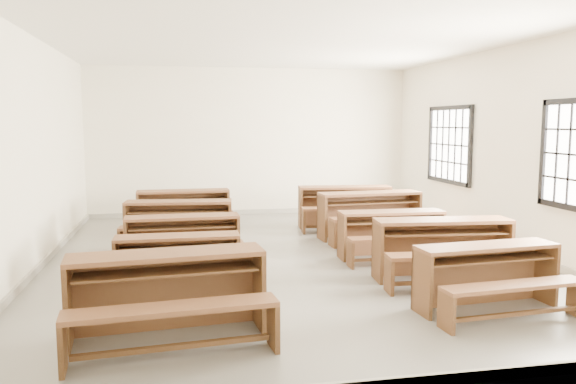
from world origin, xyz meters
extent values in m
plane|color=slate|center=(0.00, 0.00, 0.00)|extent=(8.50, 8.50, 0.00)
cube|color=silver|center=(0.00, 0.00, 3.18)|extent=(7.00, 8.50, 0.05)
cube|color=white|center=(0.00, 4.22, 1.60)|extent=(7.00, 0.05, 3.20)
cube|color=white|center=(0.00, -4.22, 1.60)|extent=(7.00, 0.05, 3.20)
cube|color=white|center=(-3.48, 0.00, 1.60)|extent=(0.05, 8.50, 3.20)
cube|color=white|center=(3.48, 0.00, 1.60)|extent=(0.05, 8.50, 3.20)
cube|color=#9C998E|center=(0.00, 4.23, 0.05)|extent=(7.00, 0.04, 0.10)
cube|color=#9C998E|center=(0.00, -4.23, 0.05)|extent=(7.00, 0.04, 0.10)
cube|color=#9C998E|center=(-3.48, 0.00, 0.05)|extent=(0.04, 8.50, 0.10)
cube|color=#9C998E|center=(3.48, 0.00, 0.05)|extent=(0.04, 8.50, 0.10)
cube|color=black|center=(3.45, -1.01, 1.60)|extent=(0.06, 0.08, 1.46)
cube|color=white|center=(3.47, 1.80, 1.60)|extent=(0.02, 1.50, 1.30)
cube|color=black|center=(3.45, 1.80, 2.29)|extent=(0.06, 1.62, 0.08)
cube|color=black|center=(3.45, 1.80, 0.91)|extent=(0.06, 1.62, 0.08)
cube|color=black|center=(3.45, 1.01, 1.60)|extent=(0.06, 0.08, 1.46)
cube|color=black|center=(3.45, 2.59, 1.60)|extent=(0.06, 0.08, 1.46)
cube|color=brown|center=(-1.70, -2.80, 0.79)|extent=(1.84, 0.62, 0.05)
cube|color=brown|center=(-1.72, -2.60, 0.38)|extent=(1.80, 0.21, 0.77)
cube|color=brown|center=(-2.57, -2.88, 0.38)|extent=(0.09, 0.45, 0.77)
cube|color=brown|center=(-0.82, -2.72, 0.38)|extent=(0.09, 0.45, 0.77)
cube|color=brown|center=(-1.70, -2.82, 0.63)|extent=(1.69, 0.49, 0.02)
cube|color=brown|center=(-1.65, -3.35, 0.45)|extent=(1.83, 0.48, 0.05)
cube|color=brown|center=(-2.52, -3.43, 0.21)|extent=(0.07, 0.32, 0.43)
cube|color=brown|center=(-0.77, -3.27, 0.21)|extent=(0.07, 0.32, 0.43)
cube|color=brown|center=(-1.65, -3.35, 0.11)|extent=(1.67, 0.21, 0.05)
cube|color=brown|center=(-1.60, -1.28, 0.65)|extent=(1.49, 0.38, 0.04)
cube|color=brown|center=(-1.60, -1.11, 0.32)|extent=(1.48, 0.05, 0.63)
cube|color=brown|center=(-2.33, -1.27, 0.32)|extent=(0.04, 0.37, 0.63)
cube|color=brown|center=(-0.88, -1.28, 0.32)|extent=(0.04, 0.37, 0.63)
cube|color=brown|center=(-1.61, -1.29, 0.52)|extent=(1.37, 0.29, 0.02)
cube|color=brown|center=(-1.61, -1.73, 0.37)|extent=(1.48, 0.27, 0.04)
cube|color=brown|center=(-2.33, -1.73, 0.18)|extent=(0.04, 0.26, 0.35)
cube|color=brown|center=(-0.88, -1.73, 0.18)|extent=(0.04, 0.26, 0.35)
cube|color=brown|center=(-1.61, -1.73, 0.09)|extent=(1.37, 0.05, 0.04)
cube|color=brown|center=(-1.54, -0.10, 0.69)|extent=(1.59, 0.43, 0.04)
cube|color=brown|center=(-1.54, 0.07, 0.34)|extent=(1.58, 0.07, 0.67)
cube|color=brown|center=(-2.31, -0.12, 0.34)|extent=(0.05, 0.40, 0.67)
cube|color=brown|center=(-0.77, -0.09, 0.34)|extent=(0.05, 0.40, 0.67)
cube|color=brown|center=(-1.54, -0.12, 0.55)|extent=(1.47, 0.33, 0.02)
cube|color=brown|center=(-1.53, -0.59, 0.40)|extent=(1.59, 0.31, 0.04)
cube|color=brown|center=(-2.30, -0.61, 0.19)|extent=(0.05, 0.28, 0.38)
cube|color=brown|center=(-0.75, -0.57, 0.19)|extent=(0.05, 0.28, 0.38)
cube|color=brown|center=(-1.53, -0.59, 0.10)|extent=(1.47, 0.08, 0.04)
cube|color=brown|center=(-1.59, 1.09, 0.74)|extent=(1.73, 0.59, 0.04)
cube|color=brown|center=(-1.57, 1.28, 0.36)|extent=(1.69, 0.21, 0.72)
cube|color=brown|center=(-2.41, 1.17, 0.36)|extent=(0.08, 0.43, 0.72)
cube|color=brown|center=(-0.76, 1.01, 0.36)|extent=(0.08, 0.43, 0.72)
cube|color=brown|center=(-1.59, 1.07, 0.59)|extent=(1.59, 0.47, 0.02)
cube|color=brown|center=(-1.64, 0.57, 0.42)|extent=(1.72, 0.46, 0.04)
cube|color=brown|center=(-2.46, 0.66, 0.20)|extent=(0.07, 0.30, 0.40)
cube|color=brown|center=(-0.82, 0.49, 0.20)|extent=(0.07, 0.30, 0.40)
cube|color=brown|center=(-1.64, 0.57, 0.11)|extent=(1.57, 0.21, 0.04)
cube|color=brown|center=(-1.50, 2.55, 0.74)|extent=(1.71, 0.46, 0.04)
cube|color=brown|center=(-1.51, 2.74, 0.36)|extent=(1.70, 0.08, 0.72)
cube|color=brown|center=(-2.33, 2.53, 0.36)|extent=(0.05, 0.43, 0.72)
cube|color=brown|center=(-0.67, 2.57, 0.36)|extent=(0.05, 0.43, 0.72)
cube|color=brown|center=(-1.50, 2.53, 0.59)|extent=(1.58, 0.35, 0.02)
cube|color=brown|center=(-1.49, 2.03, 0.42)|extent=(1.70, 0.33, 0.04)
cube|color=brown|center=(-2.32, 2.01, 0.20)|extent=(0.05, 0.30, 0.40)
cube|color=brown|center=(-0.66, 2.05, 0.20)|extent=(0.05, 0.30, 0.40)
cube|color=brown|center=(-1.49, 2.03, 0.11)|extent=(1.57, 0.09, 0.04)
cube|color=brown|center=(1.67, -2.64, 0.69)|extent=(1.60, 0.52, 0.04)
cube|color=brown|center=(1.66, -2.46, 0.33)|extent=(1.57, 0.17, 0.67)
cube|color=brown|center=(0.90, -2.70, 0.33)|extent=(0.07, 0.40, 0.67)
cube|color=brown|center=(2.44, -2.58, 0.33)|extent=(0.07, 0.40, 0.67)
cube|color=brown|center=(1.67, -2.66, 0.55)|extent=(1.48, 0.41, 0.02)
cube|color=brown|center=(1.71, -3.12, 0.39)|extent=(1.59, 0.40, 0.04)
cube|color=brown|center=(0.94, -3.18, 0.19)|extent=(0.06, 0.28, 0.37)
cube|color=brown|center=(1.71, -3.12, 0.10)|extent=(1.46, 0.17, 0.04)
cube|color=brown|center=(1.74, -1.45, 0.76)|extent=(1.78, 0.59, 0.04)
cube|color=brown|center=(1.76, -1.26, 0.37)|extent=(1.74, 0.20, 0.74)
cube|color=brown|center=(0.90, -1.38, 0.37)|extent=(0.08, 0.44, 0.74)
cube|color=brown|center=(2.59, -1.52, 0.37)|extent=(0.08, 0.44, 0.74)
cube|color=brown|center=(1.74, -1.47, 0.61)|extent=(1.64, 0.47, 0.02)
cube|color=brown|center=(1.70, -1.98, 0.44)|extent=(1.76, 0.46, 0.04)
cube|color=brown|center=(0.85, -1.91, 0.21)|extent=(0.07, 0.31, 0.41)
cube|color=brown|center=(2.54, -2.06, 0.21)|extent=(0.07, 0.31, 0.41)
cube|color=brown|center=(1.70, -1.98, 0.11)|extent=(1.61, 0.19, 0.04)
cube|color=brown|center=(1.53, -0.22, 0.69)|extent=(1.58, 0.43, 0.04)
cube|color=brown|center=(1.54, -0.04, 0.33)|extent=(1.57, 0.07, 0.67)
cube|color=brown|center=(0.77, -0.20, 0.33)|extent=(0.05, 0.39, 0.67)
cube|color=brown|center=(2.30, -0.23, 0.33)|extent=(0.05, 0.39, 0.67)
cube|color=brown|center=(1.53, -0.24, 0.55)|extent=(1.46, 0.33, 0.02)
cube|color=brown|center=(1.52, -0.70, 0.39)|extent=(1.57, 0.31, 0.04)
cube|color=brown|center=(0.76, -0.68, 0.19)|extent=(0.05, 0.28, 0.37)
cube|color=brown|center=(2.29, -0.71, 0.19)|extent=(0.05, 0.28, 0.37)
cube|color=brown|center=(1.52, -0.70, 0.10)|extent=(1.45, 0.08, 0.04)
cube|color=brown|center=(1.70, 1.24, 0.79)|extent=(1.82, 0.57, 0.04)
cube|color=brown|center=(1.69, 1.44, 0.38)|extent=(1.80, 0.16, 0.76)
cube|color=brown|center=(0.83, 1.18, 0.38)|extent=(0.07, 0.45, 0.76)
cube|color=brown|center=(2.58, 1.30, 0.38)|extent=(0.07, 0.45, 0.76)
cube|color=brown|center=(1.70, 1.22, 0.63)|extent=(1.68, 0.45, 0.02)
cube|color=brown|center=(1.74, 0.69, 0.45)|extent=(1.82, 0.43, 0.04)
cube|color=brown|center=(0.86, 0.63, 0.21)|extent=(0.07, 0.32, 0.43)
cube|color=brown|center=(2.61, 0.75, 0.21)|extent=(0.07, 0.32, 0.43)
cube|color=brown|center=(1.74, 0.69, 0.11)|extent=(1.66, 0.17, 0.04)
cube|color=brown|center=(1.57, 2.32, 0.77)|extent=(1.80, 0.63, 0.04)
cube|color=brown|center=(1.59, 2.52, 0.38)|extent=(1.76, 0.23, 0.75)
cube|color=brown|center=(0.71, 2.41, 0.38)|extent=(0.09, 0.44, 0.75)
cube|color=brown|center=(2.43, 2.23, 0.38)|extent=(0.09, 0.44, 0.75)
cube|color=brown|center=(1.57, 2.30, 0.62)|extent=(1.66, 0.50, 0.02)
cube|color=brown|center=(1.51, 1.79, 0.44)|extent=(1.79, 0.49, 0.04)
cube|color=brown|center=(0.65, 1.88, 0.21)|extent=(0.08, 0.31, 0.42)
cube|color=brown|center=(2.37, 1.69, 0.21)|extent=(0.08, 0.31, 0.42)
cube|color=brown|center=(1.51, 1.79, 0.11)|extent=(1.63, 0.23, 0.04)
camera|label=1|loc=(-1.56, -8.03, 2.01)|focal=35.00mm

